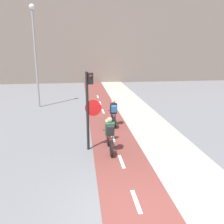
{
  "coord_description": "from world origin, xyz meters",
  "views": [
    {
      "loc": [
        -1.44,
        -5.45,
        4.21
      ],
      "look_at": [
        0.0,
        5.83,
        1.2
      ],
      "focal_mm": 40.0,
      "sensor_mm": 36.0,
      "label": 1
    }
  ],
  "objects_px": {
    "traffic_light_pole": "(89,103)",
    "street_lamp_far": "(35,46)",
    "cyclist_near": "(110,135)",
    "cyclist_far": "(113,113)"
  },
  "relations": [
    {
      "from": "street_lamp_far",
      "to": "cyclist_far",
      "type": "bearing_deg",
      "value": -46.34
    },
    {
      "from": "street_lamp_far",
      "to": "cyclist_near",
      "type": "relative_size",
      "value": 3.89
    },
    {
      "from": "traffic_light_pole",
      "to": "street_lamp_far",
      "type": "distance_m",
      "value": 8.97
    },
    {
      "from": "cyclist_near",
      "to": "street_lamp_far",
      "type": "bearing_deg",
      "value": 116.0
    },
    {
      "from": "traffic_light_pole",
      "to": "cyclist_far",
      "type": "distance_m",
      "value": 3.67
    },
    {
      "from": "traffic_light_pole",
      "to": "cyclist_near",
      "type": "bearing_deg",
      "value": -22.07
    },
    {
      "from": "traffic_light_pole",
      "to": "street_lamp_far",
      "type": "bearing_deg",
      "value": 112.27
    },
    {
      "from": "traffic_light_pole",
      "to": "cyclist_far",
      "type": "xyz_separation_m",
      "value": [
        1.4,
        3.13,
        -1.31
      ]
    },
    {
      "from": "street_lamp_far",
      "to": "cyclist_far",
      "type": "distance_m",
      "value": 7.64
    },
    {
      "from": "street_lamp_far",
      "to": "cyclist_near",
      "type": "xyz_separation_m",
      "value": [
        4.08,
        -8.37,
        -3.49
      ]
    }
  ]
}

